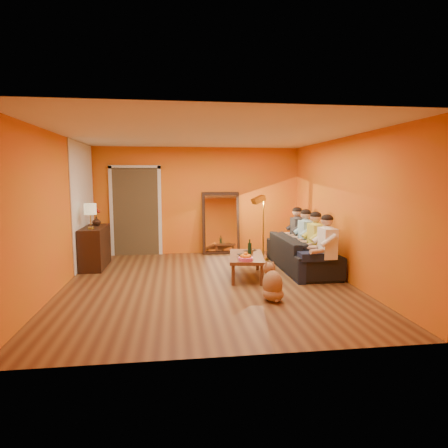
{
  "coord_description": "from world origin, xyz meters",
  "views": [
    {
      "loc": [
        -0.56,
        -6.45,
        1.88
      ],
      "look_at": [
        0.35,
        0.5,
        1.0
      ],
      "focal_mm": 30.0,
      "sensor_mm": 36.0,
      "label": 1
    }
  ],
  "objects": [
    {
      "name": "sideboard",
      "position": [
        -2.24,
        1.55,
        0.42
      ],
      "size": [
        0.44,
        1.18,
        0.85
      ],
      "primitive_type": "cube",
      "color": "black",
      "rests_on": "floor"
    },
    {
      "name": "person_mid_right",
      "position": [
        2.13,
        0.94,
        0.61
      ],
      "size": [
        0.7,
        0.44,
        1.22
      ],
      "primitive_type": null,
      "color": "#92C8E2",
      "rests_on": "sofa"
    },
    {
      "name": "coffee_table",
      "position": [
        0.76,
        0.34,
        0.21
      ],
      "size": [
        0.8,
        1.3,
        0.42
      ],
      "primitive_type": null,
      "rotation": [
        0.0,
        0.0,
        -0.15
      ],
      "color": "brown",
      "rests_on": "floor"
    },
    {
      "name": "mirror_glass",
      "position": [
        0.55,
        2.59,
        0.76
      ],
      "size": [
        0.78,
        0.21,
        1.35
      ],
      "primitive_type": "cube",
      "rotation": [
        -0.14,
        0.0,
        0.0
      ],
      "color": "white",
      "rests_on": "mirror_frame"
    },
    {
      "name": "person_far_right",
      "position": [
        2.13,
        1.49,
        0.61
      ],
      "size": [
        0.7,
        0.44,
        1.22
      ],
      "primitive_type": null,
      "color": "#2F3034",
      "rests_on": "sofa"
    },
    {
      "name": "table_lamp",
      "position": [
        -2.24,
        1.25,
        1.1
      ],
      "size": [
        0.24,
        0.24,
        0.51
      ],
      "primitive_type": null,
      "color": "beige",
      "rests_on": "sideboard"
    },
    {
      "name": "door_header",
      "position": [
        -1.5,
        2.71,
        2.12
      ],
      "size": [
        1.22,
        0.06,
        0.08
      ],
      "primitive_type": "cube",
      "color": "white",
      "rests_on": "wall_back"
    },
    {
      "name": "tumbler",
      "position": [
        0.88,
        0.46,
        0.46
      ],
      "size": [
        0.11,
        0.11,
        0.08
      ],
      "primitive_type": "imported",
      "rotation": [
        0.0,
        0.0,
        0.21
      ],
      "color": "#B27F3F",
      "rests_on": "coffee_table"
    },
    {
      "name": "door_jamb_right",
      "position": [
        -0.93,
        2.71,
        1.05
      ],
      "size": [
        0.08,
        0.06,
        2.2
      ],
      "primitive_type": "cube",
      "color": "white",
      "rests_on": "wall_back"
    },
    {
      "name": "floor_lamp",
      "position": [
        1.41,
        1.74,
        0.72
      ],
      "size": [
        0.36,
        0.33,
        1.44
      ],
      "primitive_type": null,
      "rotation": [
        0.0,
        0.0,
        0.35
      ],
      "color": "gold",
      "rests_on": "floor"
    },
    {
      "name": "book_mid",
      "position": [
        0.59,
        0.15,
        0.45
      ],
      "size": [
        0.19,
        0.25,
        0.02
      ],
      "primitive_type": "imported",
      "rotation": [
        0.0,
        0.0,
        -0.04
      ],
      "color": "#9E1F12",
      "rests_on": "book_lower"
    },
    {
      "name": "flowers",
      "position": [
        -2.24,
        1.8,
        1.18
      ],
      "size": [
        0.17,
        0.17,
        0.42
      ],
      "primitive_type": null,
      "color": "#9E1F12",
      "rests_on": "vase"
    },
    {
      "name": "vase",
      "position": [
        -2.24,
        1.8,
        0.94
      ],
      "size": [
        0.18,
        0.18,
        0.19
      ],
      "primitive_type": "imported",
      "color": "black",
      "rests_on": "sideboard"
    },
    {
      "name": "dog",
      "position": [
        0.9,
        -1.01,
        0.29
      ],
      "size": [
        0.34,
        0.51,
        0.59
      ],
      "primitive_type": null,
      "rotation": [
        0.0,
        0.0,
        -0.05
      ],
      "color": "#AB744D",
      "rests_on": "floor"
    },
    {
      "name": "person_far_left",
      "position": [
        2.13,
        -0.16,
        0.61
      ],
      "size": [
        0.7,
        0.44,
        1.22
      ],
      "primitive_type": null,
      "color": "white",
      "rests_on": "sofa"
    },
    {
      "name": "room_shell",
      "position": [
        0.0,
        0.37,
        1.3
      ],
      "size": [
        5.0,
        5.5,
        2.6
      ],
      "color": "brown",
      "rests_on": "ground"
    },
    {
      "name": "book_lower",
      "position": [
        0.58,
        0.14,
        0.43
      ],
      "size": [
        0.21,
        0.27,
        0.02
      ],
      "primitive_type": "imported",
      "rotation": [
        0.0,
        0.0,
        -0.16
      ],
      "color": "black",
      "rests_on": "coffee_table"
    },
    {
      "name": "book_upper",
      "position": [
        0.58,
        0.13,
        0.47
      ],
      "size": [
        0.2,
        0.24,
        0.02
      ],
      "primitive_type": "imported",
      "rotation": [
        0.0,
        0.0,
        0.24
      ],
      "color": "black",
      "rests_on": "book_mid"
    },
    {
      "name": "fruit_bowl",
      "position": [
        0.66,
        -0.11,
        0.5
      ],
      "size": [
        0.26,
        0.26,
        0.16
      ],
      "primitive_type": null,
      "color": "#EC5394",
      "rests_on": "coffee_table"
    },
    {
      "name": "laptop",
      "position": [
        0.94,
        0.69,
        0.43
      ],
      "size": [
        0.35,
        0.33,
        0.02
      ],
      "primitive_type": "imported",
      "rotation": [
        0.0,
        0.0,
        0.65
      ],
      "color": "black",
      "rests_on": "coffee_table"
    },
    {
      "name": "door_jamb_left",
      "position": [
        -2.07,
        2.71,
        1.05
      ],
      "size": [
        0.08,
        0.06,
        2.2
      ],
      "primitive_type": "cube",
      "color": "white",
      "rests_on": "wall_back"
    },
    {
      "name": "person_mid_left",
      "position": [
        2.13,
        0.39,
        0.61
      ],
      "size": [
        0.7,
        0.44,
        1.22
      ],
      "primitive_type": null,
      "color": "#D1D045",
      "rests_on": "sofa"
    },
    {
      "name": "white_accent",
      "position": [
        -2.48,
        1.75,
        1.3
      ],
      "size": [
        0.02,
        1.9,
        2.58
      ],
      "primitive_type": "cube",
      "color": "white",
      "rests_on": "wall_left"
    },
    {
      "name": "sofa",
      "position": [
        2.0,
        0.84,
        0.33
      ],
      "size": [
        2.29,
        0.9,
        0.67
      ],
      "primitive_type": "imported",
      "rotation": [
        0.0,
        0.0,
        1.57
      ],
      "color": "black",
      "rests_on": "floor"
    },
    {
      "name": "doorway_recess",
      "position": [
        -1.5,
        2.83,
        1.05
      ],
      "size": [
        1.06,
        0.3,
        2.1
      ],
      "primitive_type": "cube",
      "color": "#3F2D19",
      "rests_on": "floor"
    },
    {
      "name": "wine_bottle",
      "position": [
        0.81,
        0.29,
        0.58
      ],
      "size": [
        0.07,
        0.07,
        0.31
      ],
      "primitive_type": "cylinder",
      "color": "black",
      "rests_on": "coffee_table"
    },
    {
      "name": "mirror_frame",
      "position": [
        0.55,
        2.63,
        0.76
      ],
      "size": [
        0.92,
        0.27,
        1.51
      ],
      "primitive_type": "cube",
      "rotation": [
        -0.14,
        0.0,
        0.0
      ],
      "color": "black",
      "rests_on": "floor"
    }
  ]
}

